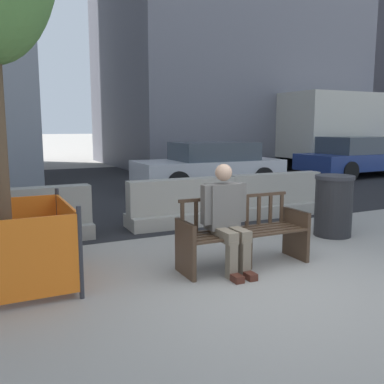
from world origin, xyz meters
name	(u,v)px	position (x,y,z in m)	size (l,w,h in m)	color
ground_plane	(283,288)	(0.00, 0.00, 0.00)	(200.00, 200.00, 0.00)	gray
street_asphalt	(95,187)	(0.00, 8.70, 0.00)	(120.00, 12.00, 0.01)	black
street_bench	(243,235)	(0.02, 0.86, 0.40)	(1.70, 0.55, 0.88)	#473323
seated_person	(226,216)	(-0.26, 0.81, 0.69)	(0.58, 0.73, 1.31)	#66605B
jersey_barrier_centre	(182,206)	(0.28, 3.27, 0.34)	(2.02, 0.74, 0.84)	#9E998E
jersey_barrier_left	(25,221)	(-2.37, 3.28, 0.34)	(2.00, 0.69, 0.84)	gray
jersey_barrier_right	(275,198)	(2.33, 3.27, 0.34)	(2.03, 0.77, 0.84)	#9E998E
construction_fence	(4,245)	(-2.74, 1.38, 0.49)	(1.42, 1.42, 0.98)	#2D2D33
car_sedan_mid	(210,165)	(2.91, 7.06, 0.68)	(4.20, 1.93, 1.32)	silver
car_sedan_far	(359,156)	(9.20, 7.47, 0.71)	(4.65, 2.02, 1.40)	navy
delivery_truck	(355,128)	(10.93, 9.34, 1.69)	(6.81, 2.34, 3.05)	navy
trash_bin	(333,205)	(2.17, 1.51, 0.50)	(0.62, 0.62, 0.99)	#232326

